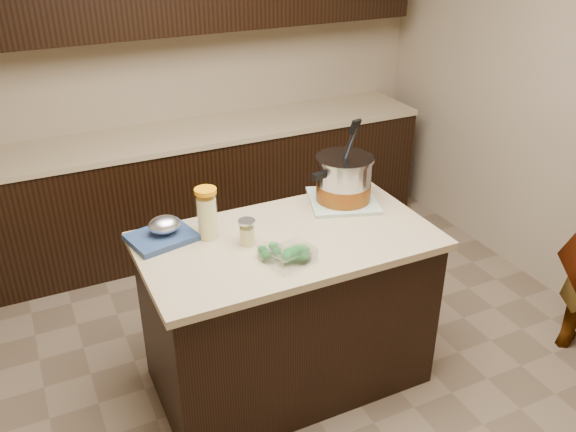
% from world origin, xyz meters
% --- Properties ---
extents(ground_plane, '(4.00, 4.00, 0.00)m').
position_xyz_m(ground_plane, '(0.00, 0.00, 0.00)').
color(ground_plane, brown).
rests_on(ground_plane, ground).
extents(room_shell, '(4.04, 4.04, 2.72)m').
position_xyz_m(room_shell, '(0.00, 0.00, 1.71)').
color(room_shell, tan).
rests_on(room_shell, ground).
extents(back_cabinets, '(3.60, 0.63, 2.33)m').
position_xyz_m(back_cabinets, '(0.00, 1.74, 0.94)').
color(back_cabinets, black).
rests_on(back_cabinets, ground).
extents(island, '(1.46, 0.81, 0.90)m').
position_xyz_m(island, '(0.00, 0.00, 0.45)').
color(island, black).
rests_on(island, ground).
extents(dish_towel, '(0.46, 0.46, 0.02)m').
position_xyz_m(dish_towel, '(0.44, 0.23, 0.91)').
color(dish_towel, '#63946E').
rests_on(dish_towel, island).
extents(stock_pot, '(0.44, 0.38, 0.45)m').
position_xyz_m(stock_pot, '(0.44, 0.22, 1.02)').
color(stock_pot, '#B7B7BC').
rests_on(stock_pot, dish_towel).
extents(lemonade_pitcher, '(0.14, 0.14, 0.26)m').
position_xyz_m(lemonade_pitcher, '(-0.35, 0.17, 1.02)').
color(lemonade_pitcher, '#D9D784').
rests_on(lemonade_pitcher, island).
extents(mason_jar, '(0.11, 0.11, 0.14)m').
position_xyz_m(mason_jar, '(-0.20, 0.03, 0.96)').
color(mason_jar, '#D9D784').
rests_on(mason_jar, island).
extents(broccoli_tub_left, '(0.15, 0.15, 0.06)m').
position_xyz_m(broccoli_tub_left, '(-0.16, -0.13, 0.93)').
color(broccoli_tub_left, silver).
rests_on(broccoli_tub_left, island).
extents(broccoli_tub_right, '(0.11, 0.11, 0.05)m').
position_xyz_m(broccoli_tub_right, '(-0.04, -0.21, 0.92)').
color(broccoli_tub_right, silver).
rests_on(broccoli_tub_right, island).
extents(broccoli_tub_rect, '(0.23, 0.19, 0.07)m').
position_xyz_m(broccoli_tub_rect, '(-0.09, -0.22, 0.93)').
color(broccoli_tub_rect, silver).
rests_on(broccoli_tub_rect, island).
extents(blue_tray, '(0.35, 0.30, 0.12)m').
position_xyz_m(blue_tray, '(-0.56, 0.24, 0.94)').
color(blue_tray, navy).
rests_on(blue_tray, island).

